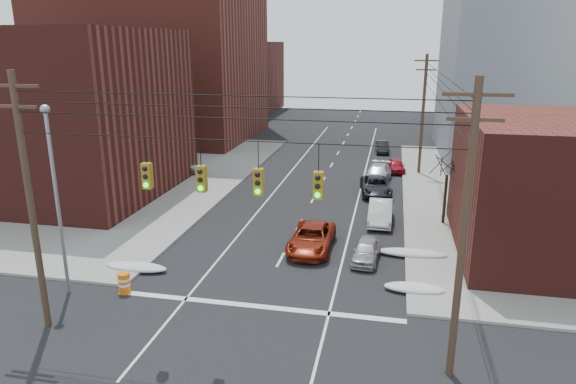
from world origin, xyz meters
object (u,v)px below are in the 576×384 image
at_px(lot_car_d, 134,172).
at_px(construction_barrel, 124,283).
at_px(parked_car_c, 376,186).
at_px(lot_car_b, 171,166).
at_px(parked_car_e, 396,165).
at_px(parked_car_f, 382,147).
at_px(parked_car_a, 366,251).
at_px(lot_car_c, 121,181).
at_px(parked_car_b, 380,212).
at_px(red_pickup, 312,238).
at_px(parked_car_d, 378,174).
at_px(lot_car_a, 130,182).

distance_m(lot_car_d, construction_barrel, 22.25).
bearing_deg(parked_car_c, lot_car_b, 166.22).
xyz_separation_m(parked_car_e, lot_car_d, (-23.05, -8.01, 0.18)).
bearing_deg(lot_car_b, parked_car_e, -98.17).
xyz_separation_m(parked_car_f, lot_car_b, (-18.94, -14.50, 0.27)).
bearing_deg(parked_car_c, parked_car_f, 83.32).
height_order(parked_car_a, parked_car_f, parked_car_f).
bearing_deg(parked_car_c, construction_barrel, -126.80).
bearing_deg(lot_car_b, lot_car_c, 135.65).
height_order(parked_car_a, parked_car_b, parked_car_b).
height_order(red_pickup, lot_car_c, lot_car_c).
relative_size(lot_car_c, lot_car_d, 1.19).
xyz_separation_m(parked_car_a, parked_car_c, (0.00, 13.50, 0.10)).
bearing_deg(lot_car_d, parked_car_d, -103.54).
bearing_deg(lot_car_b, parked_car_b, -138.84).
distance_m(lot_car_b, lot_car_d, 3.41).
distance_m(parked_car_a, lot_car_c, 23.43).
bearing_deg(parked_car_c, parked_car_d, 83.32).
height_order(parked_car_e, lot_car_d, lot_car_d).
bearing_deg(parked_car_d, lot_car_a, -153.59).
xyz_separation_m(parked_car_b, lot_car_c, (-21.55, 3.74, 0.07)).
xyz_separation_m(lot_car_b, lot_car_c, (-2.04, -5.41, -0.10)).
xyz_separation_m(parked_car_c, parked_car_d, (0.00, 4.02, 0.03)).
height_order(parked_car_c, lot_car_b, lot_car_b).
xyz_separation_m(parked_car_b, lot_car_d, (-22.02, 6.85, 0.07)).
relative_size(red_pickup, parked_car_a, 1.47).
bearing_deg(parked_car_f, lot_car_a, -140.28).
relative_size(red_pickup, parked_car_c, 1.03).
xyz_separation_m(parked_car_b, parked_car_f, (-0.57, 23.66, -0.10)).
relative_size(parked_car_b, parked_car_d, 0.89).
bearing_deg(parked_car_f, lot_car_c, -142.40).
height_order(parked_car_a, construction_barrel, parked_car_a).
distance_m(red_pickup, lot_car_a, 18.90).
xyz_separation_m(parked_car_d, lot_car_a, (-19.91, -7.50, 0.19)).
bearing_deg(parked_car_e, parked_car_a, -101.45).
xyz_separation_m(parked_car_c, lot_car_b, (-18.94, 2.36, 0.21)).
distance_m(parked_car_f, lot_car_d, 27.25).
bearing_deg(parked_car_a, parked_car_b, 89.60).
relative_size(parked_car_a, parked_car_b, 0.79).
distance_m(lot_car_a, lot_car_b, 5.92).
xyz_separation_m(lot_car_c, construction_barrel, (9.46, -16.80, -0.27)).
distance_m(parked_car_b, lot_car_d, 23.06).
distance_m(parked_car_f, lot_car_c, 28.92).
bearing_deg(construction_barrel, lot_car_a, 117.12).
distance_m(red_pickup, lot_car_c, 20.05).
bearing_deg(parked_car_d, lot_car_b, -169.23).
bearing_deg(lot_car_c, parked_car_a, -94.81).
bearing_deg(lot_car_c, parked_car_d, -49.72).
relative_size(parked_car_d, parked_car_e, 1.38).
relative_size(parked_car_f, lot_car_a, 0.83).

